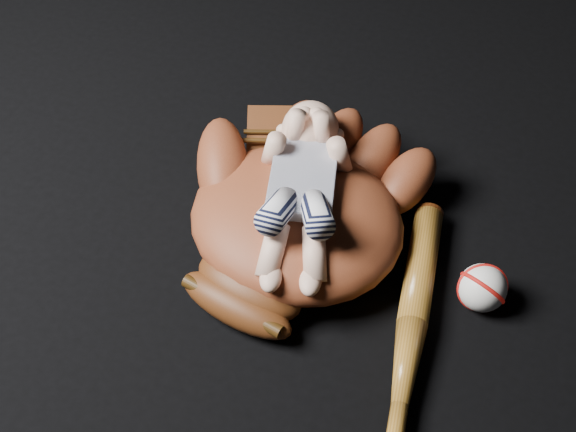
% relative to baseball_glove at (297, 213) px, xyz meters
% --- Properties ---
extents(baseball_glove, '(0.50, 0.55, 0.15)m').
position_rel_baseball_glove_xyz_m(baseball_glove, '(0.00, 0.00, 0.00)').
color(baseball_glove, '#602714').
rests_on(baseball_glove, ground).
extents(newborn_baby, '(0.23, 0.37, 0.14)m').
position_rel_baseball_glove_xyz_m(newborn_baby, '(0.01, 0.00, 0.05)').
color(newborn_baby, '#E2AE92').
rests_on(newborn_baby, baseball_glove).
extents(baseball_bat, '(0.10, 0.48, 0.04)m').
position_rel_baseball_glove_xyz_m(baseball_bat, '(0.21, -0.13, -0.05)').
color(baseball_bat, '#905C1C').
rests_on(baseball_bat, ground).
extents(baseball, '(0.07, 0.07, 0.07)m').
position_rel_baseball_glove_xyz_m(baseball, '(0.29, -0.01, -0.04)').
color(baseball, white).
rests_on(baseball, ground).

